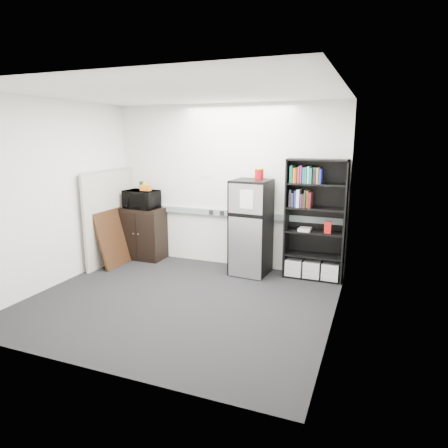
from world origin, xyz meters
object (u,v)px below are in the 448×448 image
(cubicle_partition, at_px, (109,217))
(cabinet, at_px, (143,233))
(refrigerator, at_px, (251,228))
(bookshelf, at_px, (315,221))
(microwave, at_px, (141,199))

(cubicle_partition, height_order, cabinet, cubicle_partition)
(cabinet, height_order, refrigerator, refrigerator)
(bookshelf, distance_m, refrigerator, 1.00)
(bookshelf, xyz_separation_m, refrigerator, (-0.98, -0.14, -0.15))
(cabinet, xyz_separation_m, refrigerator, (2.05, -0.08, 0.30))
(bookshelf, xyz_separation_m, cubicle_partition, (-3.43, -0.49, -0.10))
(refrigerator, bearing_deg, bookshelf, 12.69)
(bookshelf, height_order, cabinet, bookshelf)
(cubicle_partition, distance_m, cabinet, 0.68)
(refrigerator, bearing_deg, cubicle_partition, -167.78)
(cubicle_partition, bearing_deg, refrigerator, 7.92)
(cabinet, distance_m, microwave, 0.62)
(refrigerator, bearing_deg, cabinet, -177.94)
(bookshelf, xyz_separation_m, cabinet, (-3.03, -0.06, -0.45))
(bookshelf, distance_m, cabinet, 3.06)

